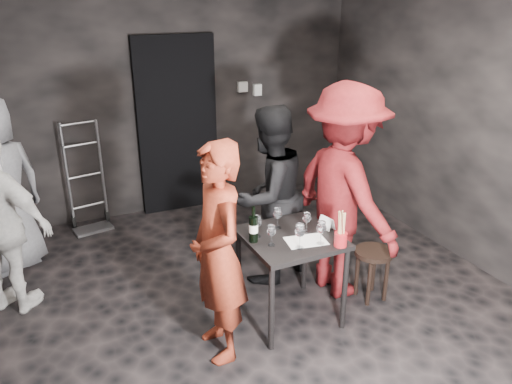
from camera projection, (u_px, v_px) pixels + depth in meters
name	position (u px, v px, depth m)	size (l,w,h in m)	color
floor	(262.00, 310.00, 4.27)	(4.50, 5.00, 0.02)	black
wall_back	(174.00, 100.00, 5.89)	(4.50, 0.04, 2.70)	black
wall_right	(483.00, 129.00, 4.62)	(0.04, 5.00, 2.70)	black
doorway	(177.00, 126.00, 5.95)	(0.95, 0.10, 2.10)	black
wallbox_upper	(242.00, 87.00, 6.13)	(0.12, 0.06, 0.12)	#B7B7B2
wallbox_lower	(257.00, 90.00, 6.22)	(0.10, 0.06, 0.14)	#B7B7B2
hand_truck	(90.00, 209.00, 5.70)	(0.41, 0.35, 1.24)	#B2B2B7
tasting_table	(291.00, 247.00, 3.96)	(0.72, 0.72, 0.75)	black
stool	(373.00, 261.00, 4.32)	(0.33, 0.33, 0.47)	black
server_red	(217.00, 244.00, 3.48)	(0.66, 0.43, 1.80)	maroon
woman_black	(269.00, 187.00, 4.47)	(0.88, 0.48, 1.81)	black
man_maroon	(346.00, 167.00, 4.17)	(1.52, 0.71, 2.35)	maroon
bystander_cream	(0.00, 221.00, 4.01)	(0.96, 0.46, 1.63)	silver
tasting_mat	(306.00, 241.00, 3.84)	(0.31, 0.20, 0.00)	white
wine_glass_a	(271.00, 234.00, 3.75)	(0.07, 0.07, 0.18)	white
wine_glass_b	(257.00, 225.00, 3.87)	(0.07, 0.07, 0.20)	white
wine_glass_c	(278.00, 217.00, 4.02)	(0.07, 0.07, 0.19)	white
wine_glass_d	(300.00, 235.00, 3.70)	(0.08, 0.08, 0.22)	white
wine_glass_e	(321.00, 232.00, 3.76)	(0.08, 0.08, 0.21)	white
wine_glass_f	(307.00, 221.00, 3.96)	(0.07, 0.07, 0.18)	white
wine_bottle	(253.00, 228.00, 3.79)	(0.07, 0.07, 0.29)	black
breadstick_cup	(341.00, 229.00, 3.72)	(0.10, 0.10, 0.30)	#A5161B
reserved_card	(325.00, 223.00, 4.03)	(0.08, 0.13, 0.10)	white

